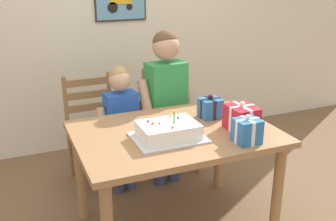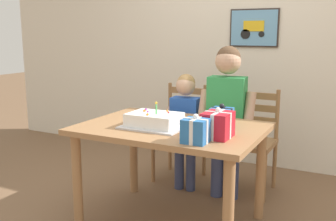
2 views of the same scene
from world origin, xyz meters
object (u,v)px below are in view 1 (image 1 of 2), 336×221
(dining_table, at_px, (175,145))
(gift_box_corner_small, at_px, (210,108))
(birthday_cake, at_px, (168,131))
(child_older, at_px, (166,94))
(chair_left, at_px, (94,130))
(gift_box_beside_cake, at_px, (241,118))
(child_younger, at_px, (121,118))
(gift_box_red_large, at_px, (247,131))
(chair_right, at_px, (170,119))

(dining_table, relative_size, gift_box_corner_small, 7.52)
(gift_box_corner_small, bearing_deg, birthday_cake, -151.39)
(dining_table, bearing_deg, child_older, 72.40)
(chair_left, bearing_deg, dining_table, -69.03)
(dining_table, xyz_separation_m, birthday_cake, (-0.09, -0.10, 0.15))
(dining_table, bearing_deg, gift_box_corner_small, 21.96)
(gift_box_beside_cake, bearing_deg, child_younger, 126.67)
(birthday_cake, relative_size, child_older, 0.34)
(gift_box_beside_cake, bearing_deg, gift_box_red_large, -112.92)
(chair_right, distance_m, child_younger, 0.62)
(gift_box_beside_cake, height_order, child_older, child_older)
(dining_table, xyz_separation_m, child_older, (0.20, 0.64, 0.15))
(dining_table, relative_size, chair_left, 1.41)
(gift_box_corner_small, xyz_separation_m, chair_left, (-0.68, 0.77, -0.36))
(gift_box_beside_cake, bearing_deg, gift_box_corner_small, 104.64)
(gift_box_red_large, height_order, child_younger, child_younger)
(dining_table, relative_size, chair_right, 1.41)
(gift_box_red_large, distance_m, chair_right, 1.29)
(gift_box_red_large, relative_size, child_younger, 0.17)
(dining_table, height_order, chair_left, chair_left)
(child_older, bearing_deg, gift_box_corner_small, -75.31)
(gift_box_beside_cake, relative_size, child_younger, 0.20)
(child_younger, bearing_deg, birthday_cake, -82.90)
(birthday_cake, xyz_separation_m, chair_right, (0.44, 1.00, -0.34))
(gift_box_red_large, xyz_separation_m, child_older, (-0.13, 0.97, -0.03))
(dining_table, xyz_separation_m, child_younger, (-0.18, 0.64, -0.00))
(chair_left, xyz_separation_m, child_younger, (0.17, -0.27, 0.18))
(dining_table, bearing_deg, birthday_cake, -132.73)
(child_older, bearing_deg, gift_box_beside_cake, -75.33)
(child_older, bearing_deg, gift_box_red_large, -82.38)
(birthday_cake, bearing_deg, dining_table, 47.27)
(gift_box_beside_cake, xyz_separation_m, gift_box_corner_small, (-0.07, 0.29, -0.01))
(dining_table, distance_m, chair_left, 0.99)
(gift_box_beside_cake, height_order, chair_left, gift_box_beside_cake)
(gift_box_corner_small, bearing_deg, gift_box_red_large, -90.21)
(gift_box_corner_small, xyz_separation_m, chair_right, (0.01, 0.77, -0.36))
(child_older, xyz_separation_m, child_younger, (-0.38, 0.00, -0.15))
(chair_left, xyz_separation_m, chair_right, (0.70, 0.00, 0.00))
(gift_box_red_large, xyz_separation_m, chair_left, (-0.68, 1.24, -0.36))
(chair_right, bearing_deg, dining_table, -110.94)
(gift_box_corner_small, bearing_deg, gift_box_beside_cake, -75.36)
(gift_box_corner_small, relative_size, child_younger, 0.16)
(birthday_cake, distance_m, chair_right, 1.14)
(chair_left, bearing_deg, child_older, -26.41)
(chair_right, bearing_deg, gift_box_beside_cake, -86.75)
(child_younger, bearing_deg, gift_box_beside_cake, -53.33)
(gift_box_corner_small, distance_m, chair_left, 1.09)
(birthday_cake, bearing_deg, gift_box_red_large, -29.60)
(dining_table, distance_m, child_older, 0.68)
(child_older, bearing_deg, birthday_cake, -111.62)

